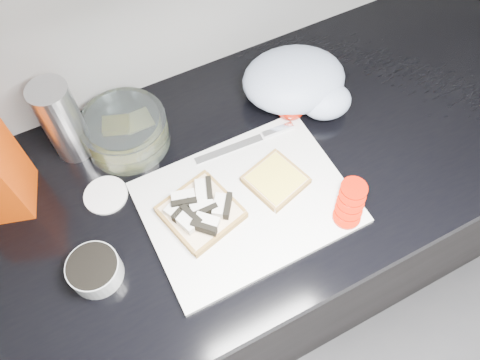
# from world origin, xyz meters

# --- Properties ---
(base_cabinet) EXTENTS (3.50, 0.60, 0.86)m
(base_cabinet) POSITION_xyz_m (0.00, 1.20, 0.43)
(base_cabinet) COLOR black
(base_cabinet) RESTS_ON ground
(countertop) EXTENTS (3.50, 0.64, 0.04)m
(countertop) POSITION_xyz_m (0.00, 1.20, 0.88)
(countertop) COLOR black
(countertop) RESTS_ON base_cabinet
(cutting_board) EXTENTS (0.40, 0.30, 0.01)m
(cutting_board) POSITION_xyz_m (0.08, 1.12, 0.91)
(cutting_board) COLOR silver
(cutting_board) RESTS_ON countertop
(bread_left) EXTENTS (0.16, 0.16, 0.04)m
(bread_left) POSITION_xyz_m (-0.01, 1.13, 0.93)
(bread_left) COLOR beige
(bread_left) RESTS_ON cutting_board
(bread_right) EXTENTS (0.13, 0.13, 0.02)m
(bread_right) POSITION_xyz_m (0.15, 1.13, 0.92)
(bread_right) COLOR beige
(bread_right) RESTS_ON cutting_board
(tomato_slices) EXTENTS (0.11, 0.11, 0.02)m
(tomato_slices) POSITION_xyz_m (0.25, 1.02, 0.92)
(tomato_slices) COLOR #B31404
(tomato_slices) RESTS_ON cutting_board
(knife) EXTENTS (0.23, 0.03, 0.01)m
(knife) POSITION_xyz_m (0.17, 1.24, 0.92)
(knife) COLOR silver
(knife) RESTS_ON cutting_board
(seed_tub) EXTENTS (0.10, 0.10, 0.05)m
(seed_tub) POSITION_xyz_m (-0.23, 1.11, 0.93)
(seed_tub) COLOR #A6ABAB
(seed_tub) RESTS_ON countertop
(tub_lid) EXTENTS (0.11, 0.11, 0.01)m
(tub_lid) POSITION_xyz_m (-0.17, 1.26, 0.90)
(tub_lid) COLOR white
(tub_lid) RESTS_ON countertop
(glass_bowl) EXTENTS (0.18, 0.18, 0.07)m
(glass_bowl) POSITION_xyz_m (-0.08, 1.37, 0.94)
(glass_bowl) COLOR silver
(glass_bowl) RESTS_ON countertop
(steel_canister) EXTENTS (0.08, 0.08, 0.19)m
(steel_canister) POSITION_xyz_m (-0.18, 1.40, 0.99)
(steel_canister) COLOR silver
(steel_canister) RESTS_ON countertop
(grocery_bag) EXTENTS (0.27, 0.25, 0.10)m
(grocery_bag) POSITION_xyz_m (0.31, 1.31, 0.95)
(grocery_bag) COLOR silver
(grocery_bag) RESTS_ON countertop
(whole_tomatoes) EXTENTS (0.07, 0.07, 0.07)m
(whole_tomatoes) POSITION_xyz_m (0.27, 1.27, 0.93)
(whole_tomatoes) COLOR #B31404
(whole_tomatoes) RESTS_ON countertop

